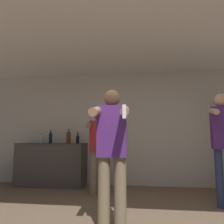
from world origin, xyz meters
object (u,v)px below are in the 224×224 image
Objects in this scene: bottle_dark_rum at (51,138)px; bottle_brown_liquor at (41,139)px; person_spectator_back at (99,148)px; person_woman_foreground at (112,148)px; bottle_tall_gin at (69,137)px; bottle_green_wine at (78,139)px; person_man_side at (224,137)px.

bottle_brown_liquor is at bearing 180.00° from bottle_dark_rum.
person_spectator_back reaches higher than bottle_brown_liquor.
bottle_dark_rum is 0.20× the size of person_woman_foreground.
bottle_tall_gin is 1.39× the size of bottle_green_wine.
person_man_side reaches higher than person_spectator_back.
bottle_green_wine is (0.62, 0.00, -0.03)m from bottle_dark_rum.
bottle_dark_rum is at bearing 128.32° from person_woman_foreground.
person_spectator_back is (0.81, -0.62, -0.20)m from bottle_tall_gin.
person_man_side is (2.63, -1.11, 0.02)m from bottle_green_wine.
person_spectator_back is at bearing 106.78° from person_woman_foreground.
person_woman_foreground is 1.03× the size of person_spectator_back.
bottle_dark_rum is 0.62m from bottle_green_wine.
person_man_side is at bearing -21.40° from bottle_tall_gin.
bottle_tall_gin reaches higher than bottle_brown_liquor.
bottle_tall_gin is 1.59× the size of bottle_brown_liquor.
person_man_side reaches higher than bottle_tall_gin.
bottle_tall_gin is 1.10× the size of bottle_dark_rum.
bottle_green_wine reaches higher than bottle_brown_liquor.
bottle_dark_rum is 1.38m from person_spectator_back.
bottle_dark_rum is 1.44× the size of bottle_brown_liquor.
person_woman_foreground is at bearing -73.22° from person_spectator_back.
person_man_side is at bearing -22.91° from bottle_green_wine.
bottle_tall_gin is 0.21m from bottle_green_wine.
bottle_brown_liquor is 2.85m from person_woman_foreground.
bottle_tall_gin is 1.04m from person_spectator_back.
person_man_side is at bearing -18.86° from bottle_dark_rum.
bottle_dark_rum is 2.70m from person_woman_foreground.
person_spectator_back is at bearing -45.96° from bottle_green_wine.
person_spectator_back is (-0.45, 1.50, -0.04)m from person_woman_foreground.
bottle_tall_gin is 2.47m from person_woman_foreground.
bottle_brown_liquor is (-0.64, 0.00, -0.05)m from bottle_tall_gin.
person_woman_foreground reaches higher than bottle_dark_rum.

